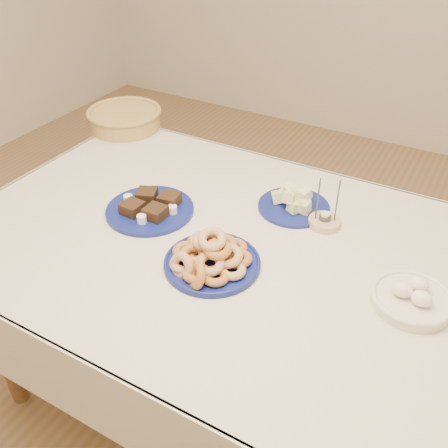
{
  "coord_description": "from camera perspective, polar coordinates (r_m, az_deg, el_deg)",
  "views": [
    {
      "loc": [
        0.56,
        -1.04,
        1.66
      ],
      "look_at": [
        0.0,
        -0.05,
        0.85
      ],
      "focal_mm": 40.0,
      "sensor_mm": 36.0,
      "label": 1
    }
  ],
  "objects": [
    {
      "name": "ground",
      "position": [
        2.04,
        0.74,
        -19.11
      ],
      "size": [
        5.0,
        5.0,
        0.0
      ],
      "primitive_type": "plane",
      "color": "olive",
      "rests_on": "ground"
    },
    {
      "name": "wicker_basket",
      "position": [
        2.21,
        -11.28,
        11.82
      ],
      "size": [
        0.33,
        0.33,
        0.08
      ],
      "rotation": [
        0.0,
        0.0,
        -0.04
      ],
      "color": "olive",
      "rests_on": "dining_table"
    },
    {
      "name": "candle_holder",
      "position": [
        1.58,
        11.4,
        0.31
      ],
      "size": [
        0.13,
        0.13,
        0.17
      ],
      "rotation": [
        0.0,
        0.0,
        0.31
      ],
      "color": "tan",
      "rests_on": "dining_table"
    },
    {
      "name": "brownie_plate",
      "position": [
        1.63,
        -8.43,
        1.83
      ],
      "size": [
        0.36,
        0.36,
        0.05
      ],
      "rotation": [
        0.0,
        0.0,
        0.33
      ],
      "color": "navy",
      "rests_on": "dining_table"
    },
    {
      "name": "dining_table",
      "position": [
        1.56,
        0.91,
        -5.25
      ],
      "size": [
        1.71,
        1.11,
        0.75
      ],
      "color": "brown",
      "rests_on": "ground"
    },
    {
      "name": "donut_platter",
      "position": [
        1.39,
        -1.55,
        -3.93
      ],
      "size": [
        0.36,
        0.36,
        0.12
      ],
      "rotation": [
        0.0,
        0.0,
        -0.38
      ],
      "color": "navy",
      "rests_on": "dining_table"
    },
    {
      "name": "egg_bowl",
      "position": [
        1.36,
        20.69,
        -7.92
      ],
      "size": [
        0.21,
        0.21,
        0.07
      ],
      "rotation": [
        0.0,
        0.0,
        0.03
      ],
      "color": "silver",
      "rests_on": "dining_table"
    },
    {
      "name": "melon_plate",
      "position": [
        1.64,
        8.0,
        2.48
      ],
      "size": [
        0.26,
        0.26,
        0.08
      ],
      "rotation": [
        0.0,
        0.0,
        -0.1
      ],
      "color": "navy",
      "rests_on": "dining_table"
    }
  ]
}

